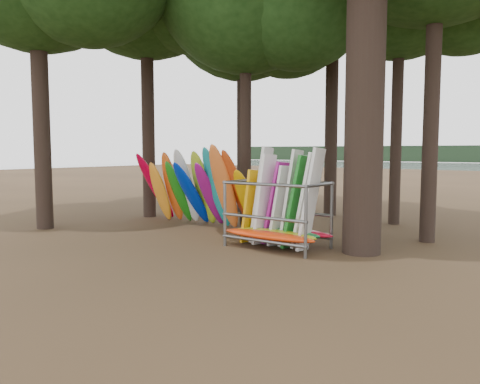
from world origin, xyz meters
The scene contains 4 objects.
ground centered at (0.00, 0.00, 0.00)m, with size 120.00×120.00×0.00m, color #47331E.
oak_1 centered at (-3.53, 6.11, 9.45)m, with size 8.21×8.21×13.05m.
kayak_row centered at (-2.50, 1.89, 1.33)m, with size 5.25×2.12×3.16m.
storage_rack centered at (2.06, 0.29, 0.93)m, with size 3.09×1.53×2.93m.
Camera 1 is at (9.20, -11.05, 2.79)m, focal length 35.00 mm.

